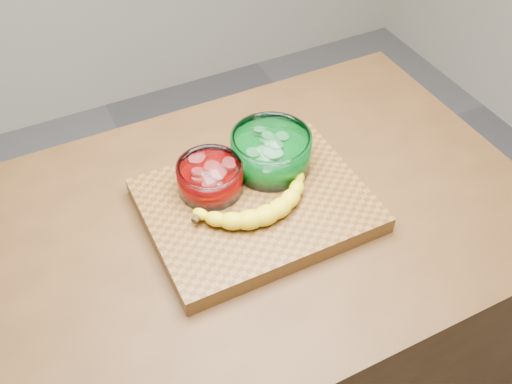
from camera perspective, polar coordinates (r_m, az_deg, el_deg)
name	(u,v)px	position (r m, az deg, el deg)	size (l,w,h in m)	color
counter	(256,325)	(1.57, 0.00, -13.16)	(1.20, 0.80, 0.90)	#503218
cutting_board	(256,205)	(1.19, 0.00, -1.35)	(0.45, 0.35, 0.04)	brown
bowl_red	(210,177)	(1.18, -4.61, 1.47)	(0.14, 0.14, 0.06)	white
bowl_green	(271,152)	(1.22, 1.50, 4.05)	(0.17, 0.17, 0.08)	white
banana	(258,205)	(1.14, 0.19, -1.28)	(0.29, 0.13, 0.04)	yellow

